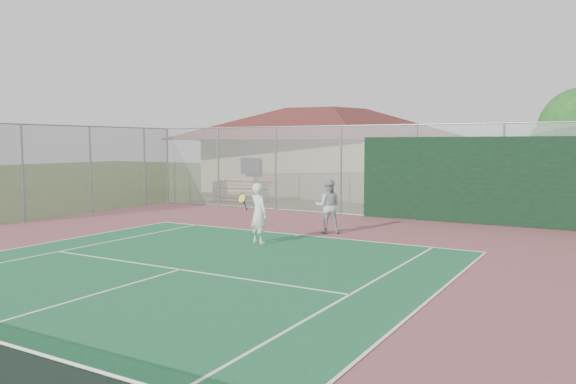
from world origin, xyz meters
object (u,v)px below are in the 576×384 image
object	(u,v)px
clubhouse	(326,142)
bleachers	(240,191)
player_white_front	(258,214)
player_grey_back	(328,207)

from	to	relation	value
clubhouse	bleachers	bearing A→B (deg)	-95.15
clubhouse	player_white_front	xyz separation A→B (m)	(5.76, -15.83, -2.04)
player_white_front	player_grey_back	size ratio (longest dim) A/B	1.01
clubhouse	player_white_front	size ratio (longest dim) A/B	8.26
clubhouse	bleachers	distance (m)	7.26
player_grey_back	bleachers	bearing A→B (deg)	-64.91
clubhouse	player_grey_back	bearing A→B (deg)	-57.91
clubhouse	player_grey_back	world-z (taller)	clubhouse
player_white_front	bleachers	bearing A→B (deg)	-33.18
bleachers	player_white_front	distance (m)	11.49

